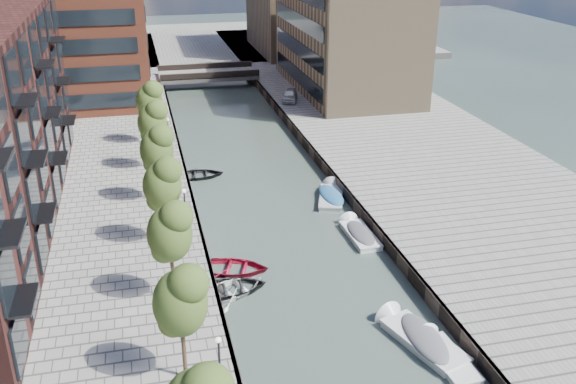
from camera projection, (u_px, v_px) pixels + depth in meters
name	position (u px, v px, depth m)	size (l,w,h in m)	color
water	(251.00, 167.00, 58.47)	(300.00, 300.00, 0.00)	#38473F
quay_right	(415.00, 148.00, 61.70)	(20.00, 140.00, 1.00)	gray
quay_wall_left	(184.00, 167.00, 56.97)	(0.25, 140.00, 1.00)	#332823
quay_wall_right	(316.00, 156.00, 59.58)	(0.25, 140.00, 1.00)	#332823
far_closure	(189.00, 44.00, 111.85)	(80.00, 40.00, 1.00)	gray
tan_block_near	(346.00, 32.00, 78.38)	(12.00, 25.00, 14.00)	#927959
bridge	(208.00, 74.00, 86.49)	(13.00, 6.00, 1.30)	gray
tree_1	(180.00, 299.00, 28.65)	(2.50, 2.50, 5.95)	#382619
tree_2	(169.00, 230.00, 34.90)	(2.50, 2.50, 5.95)	#382619
tree_3	(162.00, 183.00, 41.15)	(2.50, 2.50, 5.95)	#382619
tree_4	(157.00, 147.00, 47.40)	(2.50, 2.50, 5.95)	#382619
tree_5	(152.00, 120.00, 53.65)	(2.50, 2.50, 5.95)	#382619
tree_6	(149.00, 99.00, 59.90)	(2.50, 2.50, 5.95)	#382619
lamp_0	(220.00, 369.00, 26.96)	(0.24, 0.24, 4.12)	black
lamp_1	(185.00, 212.00, 41.25)	(0.24, 0.24, 4.12)	black
lamp_2	(169.00, 136.00, 55.54)	(0.24, 0.24, 4.12)	black
sloop_1	(230.00, 292.00, 39.01)	(3.33, 4.66, 0.97)	black
sloop_2	(233.00, 271.00, 41.26)	(3.36, 4.71, 0.98)	maroon
sloop_3	(232.00, 294.00, 38.83)	(3.20, 4.48, 0.93)	white
sloop_4	(198.00, 177.00, 56.17)	(3.21, 4.49, 0.93)	black
motorboat_1	(417.00, 337.00, 34.46)	(3.50, 5.96, 1.88)	white
motorboat_2	(443.00, 355.00, 33.30)	(1.81, 4.57, 1.50)	white
motorboat_3	(331.00, 196.00, 51.93)	(3.35, 5.50, 1.73)	beige
motorboat_4	(358.00, 233.00, 45.83)	(1.79, 4.88, 1.62)	white
car	(290.00, 95.00, 75.29)	(1.66, 4.13, 1.41)	silver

